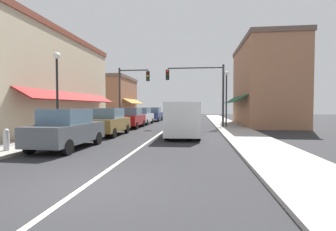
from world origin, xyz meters
The scene contains 18 objects.
ground_plane centered at (0.00, 18.00, 0.00)m, with size 80.00×80.00×0.00m, color #28282B.
sidewalk_left centered at (-5.50, 18.00, 0.06)m, with size 2.60×56.00×0.12m, color gray.
sidewalk_right centered at (5.50, 18.00, 0.06)m, with size 2.60×56.00×0.12m, color #A39E99.
lane_center_stripe centered at (0.00, 18.00, 0.00)m, with size 0.14×52.00×0.01m, color silver.
storefront_left_block centered at (-9.28, 12.00, 3.65)m, with size 6.28×14.20×7.30m.
storefront_right_block centered at (9.14, 20.00, 4.06)m, with size 6.00×10.20×8.12m.
storefront_far_left centered at (-9.41, 28.00, 3.00)m, with size 6.54×8.20×5.99m.
parked_car_nearest_left centered at (-3.09, 4.89, 0.88)m, with size 1.85×4.14×1.77m.
parked_car_second_left centered at (-3.11, 10.00, 0.88)m, with size 1.79×4.11×1.77m.
parked_car_third_left centered at (-3.18, 15.59, 0.88)m, with size 1.82×4.12×1.77m.
parked_car_far_left centered at (-3.21, 19.94, 0.88)m, with size 1.81×4.12×1.77m.
parked_car_distant_left centered at (-3.04, 25.98, 0.88)m, with size 1.81×4.11×1.77m.
van_in_lane centered at (1.73, 9.87, 1.15)m, with size 2.11×5.23×2.12m.
traffic_signal_mast_arm centered at (3.01, 16.65, 3.80)m, with size 5.13×0.50×5.54m.
traffic_signal_left_corner centered at (-3.82, 17.37, 3.65)m, with size 3.03×0.50×5.55m.
street_lamp_left_near centered at (-4.93, 7.21, 3.23)m, with size 0.36×0.36×4.80m.
street_lamp_right_mid centered at (5.05, 16.45, 3.29)m, with size 0.36×0.36×4.90m.
fire_hydrant centered at (-4.96, 3.63, 0.55)m, with size 0.22×0.22×0.87m.
Camera 1 is at (2.63, -5.27, 1.87)m, focal length 26.30 mm.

